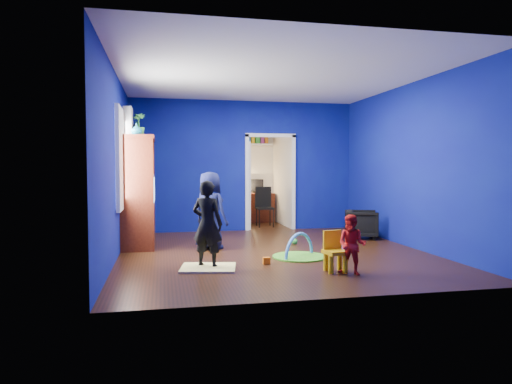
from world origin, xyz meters
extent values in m
cube|color=black|center=(0.00, 0.00, 0.00)|extent=(5.00, 5.50, 0.01)
cube|color=white|center=(0.00, 0.00, 2.90)|extent=(5.00, 5.50, 0.01)
cube|color=navy|center=(0.00, 2.75, 1.45)|extent=(5.00, 0.02, 2.90)
cube|color=navy|center=(0.00, -2.75, 1.45)|extent=(5.00, 0.02, 2.90)
cube|color=navy|center=(-2.50, 0.00, 1.45)|extent=(0.02, 5.50, 2.90)
cube|color=navy|center=(2.50, 0.00, 1.45)|extent=(0.02, 5.50, 2.90)
imported|color=black|center=(2.09, 1.13, 0.28)|extent=(0.79, 0.78, 0.57)
imported|color=black|center=(-1.19, -0.93, 0.62)|extent=(0.54, 0.48, 1.23)
imported|color=#10113D|center=(-1.00, 0.52, 0.67)|extent=(0.77, 0.76, 1.34)
imported|color=red|center=(0.63, -1.76, 0.40)|extent=(0.49, 0.48, 0.79)
imported|color=#0D5F68|center=(-2.22, 0.70, 2.06)|extent=(0.19, 0.19, 0.19)
imported|color=green|center=(-2.22, 1.22, 2.18)|extent=(0.30, 0.30, 0.44)
cube|color=#42140B|center=(-2.22, 1.00, 0.98)|extent=(0.58, 1.14, 1.96)
cube|color=silver|center=(-2.18, 1.00, 1.02)|extent=(0.46, 0.70, 0.54)
cube|color=#F2E07A|center=(-1.19, -1.03, 0.01)|extent=(0.84, 0.72, 0.03)
sphere|color=yellow|center=(-1.05, 0.77, 0.19)|extent=(0.37, 0.37, 0.37)
cube|color=yellow|center=(0.48, -1.56, 0.25)|extent=(0.33, 0.33, 0.50)
cylinder|color=green|center=(0.30, -0.50, 0.01)|extent=(0.85, 0.85, 0.02)
torus|color=#3F8CD8|center=(0.30, -0.50, 0.02)|extent=(0.62, 0.51, 0.76)
cube|color=white|center=(-2.48, 0.35, 1.55)|extent=(0.03, 0.95, 1.55)
cube|color=slate|center=(-2.37, 0.90, 1.25)|extent=(0.14, 0.42, 2.40)
cube|color=white|center=(0.60, 2.75, 1.05)|extent=(1.16, 0.10, 2.10)
cube|color=#3D140A|center=(0.60, 4.26, 0.38)|extent=(0.88, 0.44, 0.75)
cube|color=black|center=(0.60, 4.38, 0.95)|extent=(0.40, 0.05, 0.32)
sphere|color=#FFD88C|center=(0.32, 4.32, 0.93)|extent=(0.14, 0.14, 0.14)
cube|color=black|center=(0.60, 3.30, 0.46)|extent=(0.40, 0.40, 0.92)
cube|color=white|center=(0.60, 4.37, 2.02)|extent=(0.88, 0.24, 0.04)
sphere|color=#29AAEA|center=(1.51, 0.77, 0.06)|extent=(0.11, 0.11, 0.11)
cube|color=#DD620B|center=(-0.32, -0.89, 0.05)|extent=(0.10, 0.08, 0.10)
sphere|color=green|center=(0.58, 0.71, 0.06)|extent=(0.11, 0.11, 0.11)
cube|color=#BB46AD|center=(1.25, -0.09, 0.05)|extent=(0.10, 0.08, 0.10)
camera|label=1|loc=(-1.80, -7.32, 1.40)|focal=32.00mm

